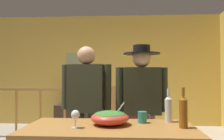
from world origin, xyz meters
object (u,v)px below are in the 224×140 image
Objects in this scene: stair_railing at (63,106)px; serving_table at (110,135)px; wine_bottle_amber at (183,111)px; mug_teal at (143,117)px; salad_bowl at (110,117)px; tv_console at (75,116)px; person_standing_right at (142,99)px; framed_picture at (74,63)px; person_standing_left at (86,100)px; wine_glass at (75,115)px; wine_bottle_clear at (168,108)px; flat_screen_tv at (74,95)px.

serving_table is at bearing -65.22° from stair_railing.
wine_bottle_amber is 0.40m from mug_teal.
wine_bottle_amber reaches higher than salad_bowl.
person_standing_right is at bearing -62.19° from tv_console.
framed_picture reaches higher than tv_console.
salad_bowl is at bearing 123.00° from person_standing_left.
stair_railing is at bearing -61.28° from person_standing_left.
mug_teal is (1.40, -3.23, 0.56)m from tv_console.
wine_glass is (0.81, -3.48, 0.62)m from tv_console.
serving_table is at bearing -151.72° from mug_teal.
salad_bowl reaches higher than tv_console.
person_standing_left reaches higher than tv_console.
wine_glass is 0.99m from person_standing_right.
flat_screen_tv is at bearing 117.93° from wine_bottle_clear.
person_standing_left is (-0.04, 0.76, 0.05)m from wine_glass.
wine_bottle_amber is at bearing -29.85° from mug_teal.
flat_screen_tv is (0.00, -0.03, 0.51)m from tv_console.
tv_console is at bearing 117.70° from wine_bottle_clear.
framed_picture is 0.33× the size of person_standing_left.
tv_console is 2.90m from person_standing_left.
mug_teal is (-0.26, -0.06, -0.08)m from wine_bottle_clear.
person_standing_right reaches higher than serving_table.
framed_picture is at bearing 106.75° from tv_console.
serving_table is 0.16m from salad_bowl.
wine_glass reaches higher than serving_table.
mug_teal reaches higher than serving_table.
wine_glass is at bearing -71.89° from stair_railing.
wine_bottle_clear reaches higher than salad_bowl.
stair_railing is 8.68× the size of wine_bottle_amber.
wine_bottle_amber reaches higher than flat_screen_tv.
tv_console is 5.71× the size of wine_glass.
wine_glass is at bearing -159.92° from wine_bottle_clear.
stair_railing is 2.59m from salad_bowl.
tv_console is 0.57× the size of person_standing_left.
serving_table is 0.68m from wine_bottle_amber.
framed_picture is at bearing 105.19° from flat_screen_tv.
person_standing_right reaches higher than flat_screen_tv.
flat_screen_tv is 3.47m from salad_bowl.
serving_table is 4.34× the size of wine_bottle_amber.
wine_glass is 0.65m from mug_teal.
serving_table is at bearing -158.41° from wine_bottle_clear.
mug_teal is (0.31, 0.10, -0.02)m from salad_bowl.
person_standing_left is (-0.64, 0.51, 0.11)m from mug_teal.
framed_picture reaches higher than serving_table.
wine_bottle_clear is at bearing 157.81° from person_standing_left.
wine_glass is (-0.29, -0.15, 0.04)m from salad_bowl.
person_standing_right is at bearing -61.92° from flat_screen_tv.
salad_bowl reaches higher than mug_teal.
tv_console is 1.61× the size of flat_screen_tv.
stair_railing is at bearing 115.33° from salad_bowl.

